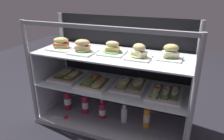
# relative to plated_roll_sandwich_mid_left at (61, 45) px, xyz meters

# --- Properties ---
(ground_plane) EXTENTS (6.00, 6.00, 0.02)m
(ground_plane) POSITION_rel_plated_roll_sandwich_mid_left_xyz_m (0.48, 0.03, -0.74)
(ground_plane) COLOR black
(ground_plane) RESTS_ON ground
(case_base_deck) EXTENTS (1.38, 0.55, 0.04)m
(case_base_deck) POSITION_rel_plated_roll_sandwich_mid_left_xyz_m (0.48, 0.03, -0.71)
(case_base_deck) COLOR #9B9BA4
(case_base_deck) RESTS_ON ground
(case_frame) EXTENTS (1.38, 0.55, 0.97)m
(case_frame) POSITION_rel_plated_roll_sandwich_mid_left_xyz_m (0.48, 0.18, -0.20)
(case_frame) COLOR gray
(case_frame) RESTS_ON ground
(riser_lower_tier) EXTENTS (1.31, 0.47, 0.34)m
(riser_lower_tier) POSITION_rel_plated_roll_sandwich_mid_left_xyz_m (0.48, 0.03, -0.52)
(riser_lower_tier) COLOR silver
(riser_lower_tier) RESTS_ON case_base_deck
(shelf_lower_glass) EXTENTS (1.33, 0.49, 0.01)m
(shelf_lower_glass) POSITION_rel_plated_roll_sandwich_mid_left_xyz_m (0.48, 0.03, -0.34)
(shelf_lower_glass) COLOR silver
(shelf_lower_glass) RESTS_ON riser_lower_tier
(riser_upper_tier) EXTENTS (1.31, 0.47, 0.28)m
(riser_upper_tier) POSITION_rel_plated_roll_sandwich_mid_left_xyz_m (0.48, 0.03, -0.19)
(riser_upper_tier) COLOR silver
(riser_upper_tier) RESTS_ON shelf_lower_glass
(shelf_upper_glass) EXTENTS (1.33, 0.49, 0.01)m
(shelf_upper_glass) POSITION_rel_plated_roll_sandwich_mid_left_xyz_m (0.48, 0.03, -0.05)
(shelf_upper_glass) COLOR silver
(shelf_upper_glass) RESTS_ON riser_upper_tier
(plated_roll_sandwich_mid_left) EXTENTS (0.20, 0.20, 0.11)m
(plated_roll_sandwich_mid_left) POSITION_rel_plated_roll_sandwich_mid_left_xyz_m (0.00, 0.00, 0.00)
(plated_roll_sandwich_mid_left) COLOR white
(plated_roll_sandwich_mid_left) RESTS_ON shelf_upper_glass
(plated_roll_sandwich_left_of_center) EXTENTS (0.21, 0.21, 0.12)m
(plated_roll_sandwich_left_of_center) POSITION_rel_plated_roll_sandwich_mid_left_xyz_m (0.24, -0.03, 0.00)
(plated_roll_sandwich_left_of_center) COLOR white
(plated_roll_sandwich_left_of_center) RESTS_ON shelf_upper_glass
(plated_roll_sandwich_far_left) EXTENTS (0.21, 0.21, 0.11)m
(plated_roll_sandwich_far_left) POSITION_rel_plated_roll_sandwich_mid_left_xyz_m (0.48, 0.04, -0.00)
(plated_roll_sandwich_far_left) COLOR white
(plated_roll_sandwich_far_left) RESTS_ON shelf_upper_glass
(plated_roll_sandwich_right_of_center) EXTENTS (0.19, 0.19, 0.12)m
(plated_roll_sandwich_right_of_center) POSITION_rel_plated_roll_sandwich_mid_left_xyz_m (0.72, 0.00, 0.00)
(plated_roll_sandwich_right_of_center) COLOR white
(plated_roll_sandwich_right_of_center) RESTS_ON shelf_upper_glass
(plated_roll_sandwich_center) EXTENTS (0.18, 0.18, 0.12)m
(plated_roll_sandwich_center) POSITION_rel_plated_roll_sandwich_mid_left_xyz_m (0.95, 0.08, 0.01)
(plated_roll_sandwich_center) COLOR white
(plated_roll_sandwich_center) RESTS_ON shelf_upper_glass
(open_sandwich_tray_far_left) EXTENTS (0.27, 0.33, 0.06)m
(open_sandwich_tray_far_left) POSITION_rel_plated_roll_sandwich_mid_left_xyz_m (0.02, 0.04, -0.32)
(open_sandwich_tray_far_left) COLOR white
(open_sandwich_tray_far_left) RESTS_ON shelf_lower_glass
(open_sandwich_tray_left_of_center) EXTENTS (0.27, 0.33, 0.07)m
(open_sandwich_tray_left_of_center) POSITION_rel_plated_roll_sandwich_mid_left_xyz_m (0.33, -0.00, -0.31)
(open_sandwich_tray_left_of_center) COLOR white
(open_sandwich_tray_left_of_center) RESTS_ON shelf_lower_glass
(open_sandwich_tray_right_of_center) EXTENTS (0.27, 0.33, 0.06)m
(open_sandwich_tray_right_of_center) POSITION_rel_plated_roll_sandwich_mid_left_xyz_m (0.64, 0.07, -0.31)
(open_sandwich_tray_right_of_center) COLOR white
(open_sandwich_tray_right_of_center) RESTS_ON shelf_lower_glass
(open_sandwich_tray_mid_right) EXTENTS (0.27, 0.33, 0.06)m
(open_sandwich_tray_mid_right) POSITION_rel_plated_roll_sandwich_mid_left_xyz_m (0.94, 0.03, -0.31)
(open_sandwich_tray_mid_right) COLOR white
(open_sandwich_tray_mid_right) RESTS_ON shelf_lower_glass
(juice_bottle_near_post) EXTENTS (0.07, 0.07, 0.25)m
(juice_bottle_near_post) POSITION_rel_plated_roll_sandwich_mid_left_xyz_m (-0.01, 0.03, -0.58)
(juice_bottle_near_post) COLOR maroon
(juice_bottle_near_post) RESTS_ON case_base_deck
(juice_bottle_front_left_end) EXTENTS (0.06, 0.06, 0.25)m
(juice_bottle_front_left_end) POSITION_rel_plated_roll_sandwich_mid_left_xyz_m (0.20, 0.03, -0.59)
(juice_bottle_front_left_end) COLOR #A01D3E
(juice_bottle_front_left_end) RESTS_ON case_base_deck
(juice_bottle_back_center) EXTENTS (0.06, 0.06, 0.21)m
(juice_bottle_back_center) POSITION_rel_plated_roll_sandwich_mid_left_xyz_m (0.39, 0.02, -0.60)
(juice_bottle_back_center) COLOR #9C203F
(juice_bottle_back_center) RESTS_ON case_base_deck
(juice_bottle_front_right_end) EXTENTS (0.06, 0.06, 0.20)m
(juice_bottle_front_right_end) POSITION_rel_plated_roll_sandwich_mid_left_xyz_m (0.60, 0.03, -0.61)
(juice_bottle_front_right_end) COLOR silver
(juice_bottle_front_right_end) RESTS_ON case_base_deck
(juice_bottle_back_left) EXTENTS (0.06, 0.06, 0.23)m
(juice_bottle_back_left) POSITION_rel_plated_roll_sandwich_mid_left_xyz_m (0.81, 0.03, -0.59)
(juice_bottle_back_left) COLOR orange
(juice_bottle_back_left) RESTS_ON case_base_deck
(kitchen_scissors) EXTENTS (0.16, 0.10, 0.01)m
(kitchen_scissors) POSITION_rel_plated_roll_sandwich_mid_left_xyz_m (0.05, -0.12, -0.68)
(kitchen_scissors) COLOR silver
(kitchen_scissors) RESTS_ON case_base_deck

